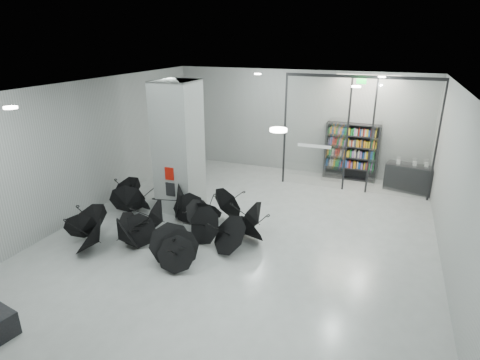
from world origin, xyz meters
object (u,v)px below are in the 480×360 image
at_px(shop_counter, 409,178).
at_px(column, 179,147).
at_px(bookshelf, 351,152).
at_px(umbrella_cluster, 169,225).

bearing_deg(shop_counter, column, -135.55).
bearing_deg(shop_counter, bookshelf, 178.02).
relative_size(column, bookshelf, 1.86).
height_order(bookshelf, umbrella_cluster, bookshelf).
height_order(column, shop_counter, column).
xyz_separation_m(column, umbrella_cluster, (0.62, -1.80, -1.68)).
height_order(column, bookshelf, column).
bearing_deg(shop_counter, umbrella_cluster, -123.11).
distance_m(column, bookshelf, 6.74).
distance_m(column, shop_counter, 8.13).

